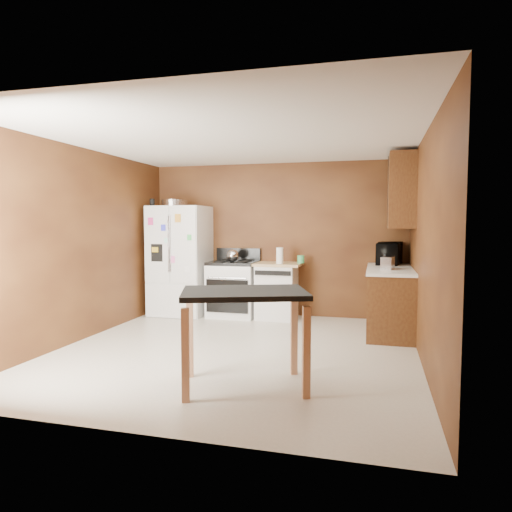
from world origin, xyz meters
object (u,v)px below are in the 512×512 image
at_px(microwave, 389,254).
at_px(kettle, 233,256).
at_px(dishwasher, 277,290).
at_px(green_canister, 301,259).
at_px(toaster, 388,263).
at_px(gas_range, 233,288).
at_px(roasting_pan, 175,203).
at_px(paper_towel, 280,256).
at_px(refrigerator, 180,261).
at_px(pen_cup, 152,203).
at_px(island, 244,306).

bearing_deg(microwave, kettle, 105.82).
bearing_deg(dishwasher, microwave, 2.14).
distance_m(green_canister, dishwasher, 0.63).
bearing_deg(toaster, gas_range, 177.99).
relative_size(roasting_pan, gas_range, 0.38).
xyz_separation_m(paper_towel, microwave, (1.64, 0.21, 0.04)).
height_order(toaster, microwave, microwave).
bearing_deg(kettle, roasting_pan, -177.23).
bearing_deg(gas_range, refrigerator, -176.19).
bearing_deg(pen_cup, microwave, 4.12).
height_order(microwave, island, microwave).
xyz_separation_m(roasting_pan, paper_towel, (1.77, -0.02, -0.84)).
bearing_deg(gas_range, green_canister, 4.24).
xyz_separation_m(refrigerator, dishwasher, (1.63, 0.09, -0.45)).
bearing_deg(refrigerator, roasting_pan, -148.66).
relative_size(microwave, refrigerator, 0.31).
bearing_deg(paper_towel, dishwasher, 117.47).
bearing_deg(roasting_pan, toaster, -9.69).
bearing_deg(toaster, refrigerator, -176.80).
xyz_separation_m(paper_towel, dishwasher, (-0.08, 0.15, -0.56)).
distance_m(kettle, toaster, 2.47).
bearing_deg(gas_range, roasting_pan, -174.06).
bearing_deg(refrigerator, pen_cup, -164.00).
distance_m(paper_towel, gas_range, 0.98).
relative_size(kettle, dishwasher, 0.22).
distance_m(kettle, green_canister, 1.10).
xyz_separation_m(gas_range, island, (1.07, -3.06, 0.30)).
bearing_deg(kettle, dishwasher, 6.27).
distance_m(kettle, gas_range, 0.54).
distance_m(toaster, gas_range, 2.55).
height_order(roasting_pan, pen_cup, pen_cup).
bearing_deg(green_canister, paper_towel, -145.72).
relative_size(refrigerator, island, 1.37).
height_order(kettle, paper_towel, paper_towel).
relative_size(paper_towel, microwave, 0.46).
distance_m(paper_towel, green_canister, 0.37).
height_order(green_canister, microwave, microwave).
xyz_separation_m(pen_cup, paper_towel, (2.14, 0.06, -0.84)).
bearing_deg(island, gas_range, 109.37).
relative_size(green_canister, toaster, 0.53).
bearing_deg(pen_cup, kettle, 5.50).
bearing_deg(green_canister, dishwasher, -171.39).
relative_size(paper_towel, island, 0.19).
relative_size(kettle, refrigerator, 0.11).
xyz_separation_m(roasting_pan, green_canister, (2.07, 0.18, -0.90)).
distance_m(toaster, dishwasher, 1.89).
distance_m(gas_range, island, 3.25).
bearing_deg(toaster, microwave, 100.60).
bearing_deg(island, roasting_pan, 124.78).
bearing_deg(microwave, gas_range, 104.55).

